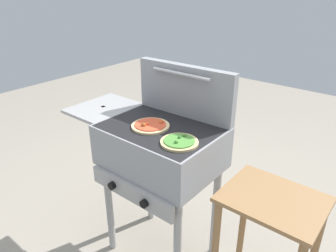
# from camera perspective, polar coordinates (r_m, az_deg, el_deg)

# --- Properties ---
(ground_plane) EXTENTS (8.00, 8.00, 0.00)m
(ground_plane) POSITION_cam_1_polar(r_m,az_deg,el_deg) (2.26, -1.05, -21.30)
(ground_plane) COLOR gray
(grill) EXTENTS (0.96, 0.53, 0.90)m
(grill) POSITION_cam_1_polar(r_m,az_deg,el_deg) (1.80, -1.68, -4.24)
(grill) COLOR gray
(grill) RESTS_ON ground_plane
(grill_lid_open) EXTENTS (0.63, 0.09, 0.30)m
(grill_lid_open) POSITION_cam_1_polar(r_m,az_deg,el_deg) (1.83, 3.06, 6.37)
(grill_lid_open) COLOR gray
(grill_lid_open) RESTS_ON grill
(pizza_pepperoni) EXTENTS (0.21, 0.21, 0.04)m
(pizza_pepperoni) POSITION_cam_1_polar(r_m,az_deg,el_deg) (1.72, -3.18, 0.09)
(pizza_pepperoni) COLOR beige
(pizza_pepperoni) RESTS_ON grill
(pizza_veggie) EXTENTS (0.19, 0.19, 0.03)m
(pizza_veggie) POSITION_cam_1_polar(r_m,az_deg,el_deg) (1.55, 2.06, -2.84)
(pizza_veggie) COLOR #E0C17F
(pizza_veggie) RESTS_ON grill
(prep_table) EXTENTS (0.44, 0.36, 0.75)m
(prep_table) POSITION_cam_1_polar(r_m,az_deg,el_deg) (1.65, 17.47, -18.06)
(prep_table) COLOR olive
(prep_table) RESTS_ON ground_plane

